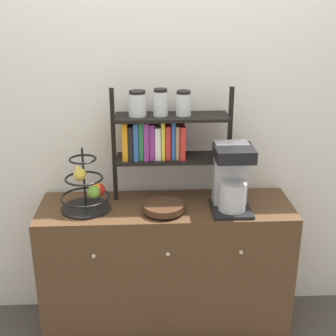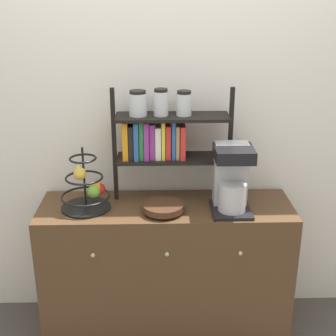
# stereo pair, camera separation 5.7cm
# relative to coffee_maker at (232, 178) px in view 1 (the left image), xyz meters

# --- Properties ---
(wall_back) EXTENTS (7.00, 0.05, 2.60)m
(wall_back) POSITION_rel_coffee_maker_xyz_m (-0.36, 0.32, 0.28)
(wall_back) COLOR silver
(wall_back) RESTS_ON ground_plane
(sideboard) EXTENTS (1.45, 0.46, 0.83)m
(sideboard) POSITION_rel_coffee_maker_xyz_m (-0.36, 0.05, -0.60)
(sideboard) COLOR #4C331E
(sideboard) RESTS_ON ground_plane
(coffee_maker) EXTENTS (0.22, 0.25, 0.38)m
(coffee_maker) POSITION_rel_coffee_maker_xyz_m (0.00, 0.00, 0.00)
(coffee_maker) COLOR black
(coffee_maker) RESTS_ON sideboard
(fruit_stand) EXTENTS (0.28, 0.28, 0.36)m
(fruit_stand) POSITION_rel_coffee_maker_xyz_m (-0.80, 0.03, -0.07)
(fruit_stand) COLOR black
(fruit_stand) RESTS_ON sideboard
(wooden_bowl) EXTENTS (0.23, 0.23, 0.05)m
(wooden_bowl) POSITION_rel_coffee_maker_xyz_m (-0.38, -0.03, -0.16)
(wooden_bowl) COLOR #422819
(wooden_bowl) RESTS_ON sideboard
(shelf_hutch) EXTENTS (0.68, 0.20, 0.66)m
(shelf_hutch) POSITION_rel_coffee_maker_xyz_m (-0.39, 0.16, 0.22)
(shelf_hutch) COLOR black
(shelf_hutch) RESTS_ON sideboard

